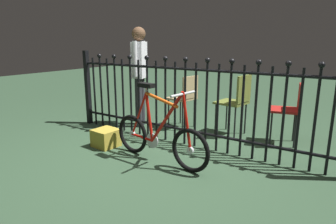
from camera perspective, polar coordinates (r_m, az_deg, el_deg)
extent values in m
plane|color=#2F4932|center=(3.60, -2.10, -9.11)|extent=(20.00, 20.00, 0.00)
cylinder|color=black|center=(5.18, -15.13, 3.92)|extent=(0.03, 0.03, 1.12)
sphere|color=black|center=(5.12, -15.54, 10.47)|extent=(0.07, 0.07, 0.07)
cylinder|color=black|center=(5.06, -13.94, 3.77)|extent=(0.03, 0.03, 1.12)
cylinder|color=black|center=(4.95, -12.71, 3.62)|extent=(0.03, 0.03, 1.12)
sphere|color=black|center=(4.88, -13.07, 10.48)|extent=(0.07, 0.07, 0.07)
cylinder|color=black|center=(4.84, -11.41, 3.46)|extent=(0.03, 0.03, 1.12)
cylinder|color=black|center=(4.73, -10.05, 3.28)|extent=(0.03, 0.03, 1.12)
sphere|color=black|center=(4.66, -10.36, 10.47)|extent=(0.07, 0.07, 0.07)
cylinder|color=black|center=(4.62, -8.64, 3.10)|extent=(0.03, 0.03, 1.12)
cylinder|color=black|center=(4.52, -7.15, 2.91)|extent=(0.03, 0.03, 1.12)
sphere|color=black|center=(4.44, -7.38, 10.43)|extent=(0.07, 0.07, 0.07)
cylinder|color=black|center=(4.41, -5.60, 2.70)|extent=(0.03, 0.03, 1.12)
cylinder|color=black|center=(4.32, -3.97, 2.49)|extent=(0.03, 0.03, 1.12)
sphere|color=black|center=(4.24, -4.11, 10.36)|extent=(0.07, 0.07, 0.07)
cylinder|color=black|center=(4.22, -2.28, 2.26)|extent=(0.03, 0.03, 1.12)
cylinder|color=black|center=(4.13, -0.50, 2.02)|extent=(0.03, 0.03, 1.12)
sphere|color=black|center=(4.06, -0.52, 10.24)|extent=(0.07, 0.07, 0.07)
cylinder|color=black|center=(4.05, 1.34, 1.76)|extent=(0.03, 0.03, 1.12)
cylinder|color=black|center=(3.97, 3.27, 1.50)|extent=(0.03, 0.03, 1.12)
sphere|color=black|center=(3.89, 3.39, 10.07)|extent=(0.07, 0.07, 0.07)
cylinder|color=black|center=(3.89, 5.27, 1.22)|extent=(0.03, 0.03, 1.12)
cylinder|color=black|center=(3.82, 7.35, 0.93)|extent=(0.03, 0.03, 1.12)
sphere|color=black|center=(3.74, 7.63, 9.83)|extent=(0.07, 0.07, 0.07)
cylinder|color=black|center=(3.75, 9.50, 0.63)|extent=(0.03, 0.03, 1.12)
cylinder|color=black|center=(3.69, 11.73, 0.32)|extent=(0.03, 0.03, 1.12)
sphere|color=black|center=(3.61, 12.19, 9.52)|extent=(0.07, 0.07, 0.07)
cylinder|color=black|center=(3.64, 14.03, -0.01)|extent=(0.03, 0.03, 1.12)
cylinder|color=black|center=(3.59, 16.40, -0.34)|extent=(0.03, 0.03, 1.12)
sphere|color=black|center=(3.50, 17.05, 9.11)|extent=(0.07, 0.07, 0.07)
cylinder|color=black|center=(3.55, 18.82, -0.68)|extent=(0.03, 0.03, 1.12)
cylinder|color=black|center=(3.51, 21.30, -1.03)|extent=(0.03, 0.03, 1.12)
sphere|color=black|center=(3.42, 22.16, 8.62)|extent=(0.07, 0.07, 0.07)
cylinder|color=black|center=(3.48, 23.82, -1.38)|extent=(0.03, 0.03, 1.12)
cylinder|color=black|center=(3.46, 26.39, -1.73)|extent=(0.03, 0.03, 1.12)
sphere|color=black|center=(3.37, 27.45, 8.03)|extent=(0.07, 0.07, 0.07)
cylinder|color=black|center=(3.45, 28.97, -2.09)|extent=(0.03, 0.03, 1.12)
cylinder|color=black|center=(4.05, 3.37, -3.47)|extent=(3.82, 0.04, 0.04)
cylinder|color=black|center=(3.89, 3.54, 8.25)|extent=(3.82, 0.04, 0.04)
cube|color=black|center=(5.17, -15.16, 4.53)|extent=(0.07, 0.07, 1.23)
torus|color=black|center=(3.76, -6.84, -4.20)|extent=(0.49, 0.10, 0.49)
cylinder|color=silver|center=(3.76, -6.84, -4.20)|extent=(0.08, 0.04, 0.08)
torus|color=black|center=(3.20, 4.30, -7.38)|extent=(0.49, 0.10, 0.49)
cylinder|color=silver|center=(3.20, 4.30, -7.38)|extent=(0.08, 0.04, 0.08)
cylinder|color=red|center=(3.30, -0.26, -1.14)|extent=(0.48, 0.09, 0.65)
cylinder|color=#EA5914|center=(3.31, -1.33, 2.37)|extent=(0.47, 0.09, 0.14)
cylinder|color=red|center=(3.49, -3.63, -0.97)|extent=(0.13, 0.05, 0.57)
cylinder|color=red|center=(3.65, -5.00, -4.83)|extent=(0.34, 0.06, 0.04)
cylinder|color=red|center=(3.60, -5.60, -0.43)|extent=(0.27, 0.05, 0.56)
cylinder|color=red|center=(3.14, 3.61, -1.86)|extent=(0.14, 0.04, 0.63)
cylinder|color=silver|center=(3.10, 2.89, 3.65)|extent=(0.03, 0.03, 0.02)
cylinder|color=silver|center=(3.10, 2.89, 3.47)|extent=(0.07, 0.40, 0.03)
cylinder|color=silver|center=(3.45, -4.25, 4.24)|extent=(0.03, 0.03, 0.07)
cube|color=black|center=(3.44, -4.27, 5.14)|extent=(0.21, 0.11, 0.05)
cylinder|color=silver|center=(3.54, -3.04, -5.50)|extent=(0.18, 0.03, 0.18)
cylinder|color=black|center=(4.22, 19.17, -3.14)|extent=(0.02, 0.02, 0.46)
cylinder|color=black|center=(4.50, 19.26, -2.09)|extent=(0.02, 0.02, 0.46)
cylinder|color=black|center=(4.23, 23.23, -3.46)|extent=(0.02, 0.02, 0.46)
cylinder|color=black|center=(4.51, 23.06, -2.40)|extent=(0.02, 0.02, 0.46)
cube|color=#A51E19|center=(4.30, 21.46, 0.37)|extent=(0.45, 0.45, 0.03)
cube|color=#A51E19|center=(4.28, 24.06, 2.66)|extent=(0.11, 0.35, 0.34)
cylinder|color=black|center=(4.83, 0.12, -0.23)|extent=(0.02, 0.02, 0.47)
cylinder|color=black|center=(5.05, 2.40, 0.36)|extent=(0.02, 0.02, 0.47)
cylinder|color=black|center=(4.64, 2.81, -0.83)|extent=(0.02, 0.02, 0.47)
cylinder|color=black|center=(4.87, 5.06, -0.18)|extent=(0.02, 0.02, 0.47)
cube|color=tan|center=(4.79, 2.63, 2.67)|extent=(0.42, 0.42, 0.03)
cube|color=tan|center=(4.65, 4.32, 4.76)|extent=(0.08, 0.35, 0.35)
cylinder|color=black|center=(4.52, 9.13, -1.36)|extent=(0.02, 0.02, 0.47)
cylinder|color=black|center=(4.79, 11.19, -0.59)|extent=(0.02, 0.02, 0.47)
cylinder|color=black|center=(4.36, 12.72, -2.06)|extent=(0.02, 0.02, 0.47)
cylinder|color=black|center=(4.64, 14.63, -1.23)|extent=(0.02, 0.02, 0.47)
cube|color=olive|center=(4.52, 12.07, 1.78)|extent=(0.45, 0.45, 0.03)
cube|color=olive|center=(4.39, 14.40, 4.29)|extent=(0.08, 0.38, 0.39)
cylinder|color=#2D2D33|center=(4.84, -5.67, 1.75)|extent=(0.11, 0.11, 0.80)
cylinder|color=#2D2D33|center=(4.98, -5.08, 2.12)|extent=(0.11, 0.11, 0.80)
cube|color=silver|center=(4.82, -5.55, 9.92)|extent=(0.27, 0.34, 0.57)
cylinder|color=silver|center=(4.63, -6.37, 10.10)|extent=(0.08, 0.08, 0.54)
cylinder|color=silver|center=(5.01, -4.81, 10.40)|extent=(0.08, 0.08, 0.54)
sphere|color=brown|center=(4.81, -5.67, 14.71)|extent=(0.22, 0.22, 0.22)
cube|color=#B29933|center=(4.07, -11.85, -4.89)|extent=(0.32, 0.32, 0.24)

